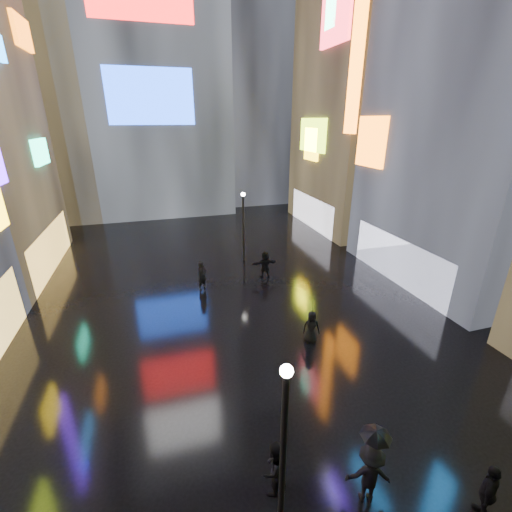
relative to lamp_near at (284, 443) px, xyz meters
name	(u,v)px	position (x,y,z in m)	size (l,w,h in m)	color
ground	(221,283)	(1.28, 14.59, -2.94)	(140.00, 140.00, 0.00)	black
building_right_far	(371,71)	(17.26, 24.58, 11.03)	(10.28, 12.00, 28.00)	black
tower_main	(140,4)	(-1.72, 38.56, 18.06)	(16.00, 14.20, 42.00)	black
tower_flank_right	(247,57)	(10.28, 40.59, 14.06)	(12.00, 12.00, 34.00)	black
tower_flank_left	(32,86)	(-12.72, 36.59, 10.06)	(10.00, 10.00, 26.00)	black
lamp_near	(284,443)	(0.00, 0.00, 0.00)	(0.30, 0.30, 5.20)	black
lamp_far	(243,223)	(3.71, 18.01, 0.00)	(0.30, 0.30, 5.20)	black
pedestrian_1	(274,469)	(0.10, 0.88, -2.05)	(0.87, 0.67, 1.78)	black
pedestrian_2	(369,474)	(2.55, -0.06, -1.99)	(1.23, 0.71, 1.91)	black
pedestrian_3	(488,492)	(5.28, -1.34, -2.04)	(1.06, 0.44, 1.82)	black
pedestrian_4	(311,327)	(4.18, 7.12, -2.13)	(0.80, 0.52, 1.63)	black
pedestrian_5	(265,265)	(4.29, 14.61, -2.01)	(1.73, 0.55, 1.87)	black
pedestrian_6	(202,276)	(0.00, 14.11, -2.02)	(0.68, 0.44, 1.85)	black
umbrella_1	(375,440)	(2.55, -0.06, -0.69)	(0.78, 0.78, 0.69)	black
umbrella_2	(313,305)	(4.18, 7.12, -0.90)	(0.88, 0.90, 0.81)	black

